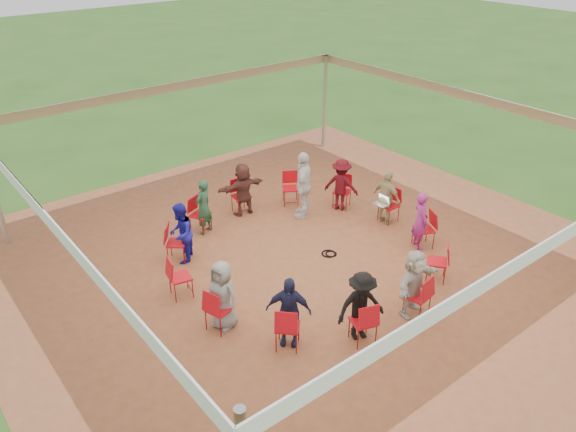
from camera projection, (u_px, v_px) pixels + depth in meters
ground at (305, 261)px, 12.60m from camera, size 80.00×80.00×0.00m
dirt_patch at (305, 261)px, 12.60m from camera, size 13.00×13.00×0.00m
tent at (306, 164)px, 11.47m from camera, size 10.33×10.33×3.00m
chair_0 at (389, 205)px, 14.02m from camera, size 0.46×0.44×0.90m
chair_1 at (342, 192)px, 14.72m from camera, size 0.59×0.58×0.90m
chair_2 at (291, 189)px, 14.88m from camera, size 0.59×0.60×0.90m
chair_3 at (241, 196)px, 14.47m from camera, size 0.45×0.47×0.90m
chair_4 at (200, 215)px, 13.58m from camera, size 0.56×0.57×0.90m
chair_5 at (177, 243)px, 12.42m from camera, size 0.61×0.60×0.90m
chair_6 at (180, 277)px, 11.26m from camera, size 0.52×0.50×0.90m
chair_7 at (219, 309)px, 10.35m from camera, size 0.54×0.53×0.90m
chair_8 at (288, 327)px, 9.91m from camera, size 0.61×0.61×0.90m
chair_9 at (363, 322)px, 10.04m from camera, size 0.54×0.55×0.90m
chair_10 at (418, 296)px, 10.70m from camera, size 0.49×0.50×0.90m
chair_11 at (437, 262)px, 11.76m from camera, size 0.60×0.60×0.90m
chair_12 at (424, 230)px, 12.95m from camera, size 0.58×0.57×0.90m
person_seated_0 at (387, 198)px, 13.83m from camera, size 0.45×0.83×1.40m
person_seated_1 at (341, 185)px, 14.50m from camera, size 0.84×1.00×1.40m
person_seated_2 at (243, 189)px, 14.26m from camera, size 1.33×0.59×1.40m
person_seated_3 at (204, 207)px, 13.41m from camera, size 0.60×0.51×1.40m
person_seated_4 at (181, 233)px, 12.30m from camera, size 0.73×0.77×1.40m
person_seated_5 at (223, 295)px, 10.31m from camera, size 0.56×0.76×1.40m
person_seated_6 at (288, 311)px, 9.89m from camera, size 0.87×0.88×1.40m
person_seated_7 at (361, 306)px, 10.01m from camera, size 1.00×0.71×1.40m
person_seated_8 at (414, 283)px, 10.65m from camera, size 1.35×0.68×1.40m
person_seated_9 at (420, 220)px, 12.81m from camera, size 0.52×0.60×1.40m
standing_person at (304, 185)px, 14.07m from camera, size 1.12×1.06×1.75m
cable_coil at (330, 254)px, 12.84m from camera, size 0.36×0.36×0.03m
laptop at (382, 201)px, 13.76m from camera, size 0.29×0.36×0.24m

